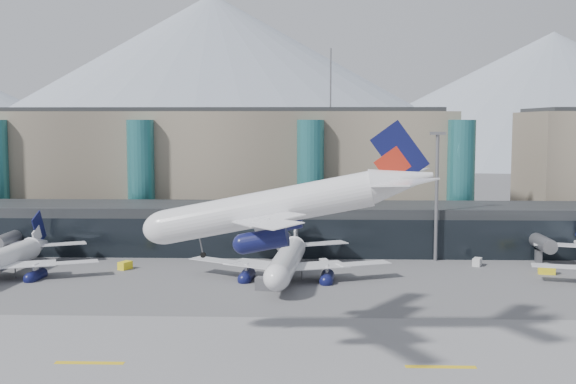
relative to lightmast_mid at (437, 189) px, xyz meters
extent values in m
plane|color=#515154|center=(-30.00, -48.00, -14.42)|extent=(900.00, 900.00, 0.00)
cube|color=slate|center=(-30.00, -63.00, -14.40)|extent=(400.00, 40.00, 0.04)
cube|color=gold|center=(-50.00, -63.00, -14.37)|extent=(8.00, 1.00, 0.02)
cube|color=gold|center=(-10.00, -63.00, -14.37)|extent=(8.00, 1.00, 0.02)
cube|color=black|center=(-30.00, 10.00, -9.42)|extent=(170.00, 18.00, 10.00)
cube|color=black|center=(-30.00, 1.10, -10.42)|extent=(170.00, 0.40, 8.00)
cylinder|color=slate|center=(-85.00, -1.00, -10.22)|extent=(2.80, 14.00, 2.80)
cube|color=slate|center=(-85.00, -1.00, -13.22)|extent=(1.20, 1.20, 2.40)
cylinder|color=slate|center=(-30.00, -1.00, -10.22)|extent=(2.80, 14.00, 2.80)
cube|color=slate|center=(-30.00, -1.00, -13.22)|extent=(1.20, 1.20, 2.40)
cylinder|color=slate|center=(20.00, -1.00, -10.22)|extent=(2.80, 14.00, 2.80)
cube|color=slate|center=(20.00, -1.00, -13.22)|extent=(1.20, 1.20, 2.40)
cube|color=gray|center=(-55.00, 42.00, 0.58)|extent=(130.00, 30.00, 30.00)
cube|color=black|center=(-55.00, 42.00, 16.08)|extent=(123.50, 28.00, 1.00)
cylinder|color=#297074|center=(-65.00, 26.00, -0.42)|extent=(6.40, 6.40, 28.00)
cylinder|color=#297074|center=(-25.00, 26.00, -0.42)|extent=(6.40, 6.40, 28.00)
cylinder|color=#297074|center=(10.00, 26.00, -0.42)|extent=(6.40, 6.40, 28.00)
cylinder|color=slate|center=(-20.00, 42.00, 23.58)|extent=(0.40, 0.40, 16.00)
cone|color=gray|center=(-90.00, 332.00, 40.58)|extent=(400.00, 400.00, 110.00)
cone|color=gray|center=(130.00, 332.00, 28.08)|extent=(340.00, 340.00, 85.00)
cylinder|color=slate|center=(0.00, 0.00, -1.92)|extent=(0.70, 0.70, 25.00)
cube|color=slate|center=(0.00, 0.00, 10.88)|extent=(3.00, 1.20, 0.60)
cylinder|color=silver|center=(-28.09, -56.30, 4.50)|extent=(25.91, 6.68, 4.25)
ellipsoid|color=silver|center=(-40.84, -55.07, 4.50)|extent=(6.32, 4.80, 4.25)
cone|color=silver|center=(-11.70, -57.88, 4.71)|extent=(7.69, 4.93, 4.25)
cube|color=silver|center=(-27.15, -65.58, 3.80)|extent=(11.97, 19.33, 0.21)
cylinder|color=#0E113F|center=(-28.39, -63.26, 1.63)|extent=(5.32, 2.82, 2.33)
cube|color=silver|center=(-12.19, -62.98, 4.92)|extent=(7.02, 10.19, 0.17)
cube|color=silver|center=(-25.39, -47.37, 3.80)|extent=(14.65, 18.92, 0.21)
cylinder|color=#0E113F|center=(-27.06, -49.41, 1.63)|extent=(5.32, 2.82, 2.33)
cube|color=silver|center=(-11.20, -52.78, 4.92)|extent=(8.30, 9.95, 0.17)
cube|color=#0E113F|center=(-11.33, -57.91, 8.11)|extent=(6.34, 0.86, 7.47)
cube|color=#A92314|center=(-12.42, -57.81, 6.83)|extent=(4.25, 0.70, 4.09)
cylinder|color=slate|center=(-37.01, -55.44, 1.74)|extent=(0.17, 0.17, 3.40)
cylinder|color=black|center=(-37.01, -55.44, 0.25)|extent=(0.78, 0.34, 0.75)
cylinder|color=black|center=(-27.24, -58.94, 0.25)|extent=(1.00, 0.47, 0.97)
cylinder|color=black|center=(-26.75, -53.87, 0.25)|extent=(1.00, 0.47, 0.97)
cylinder|color=silver|center=(-79.51, -17.00, -9.96)|extent=(5.82, 24.37, 4.00)
cone|color=silver|center=(-78.34, -1.53, -9.76)|extent=(4.51, 7.18, 4.00)
cube|color=silver|center=(-70.78, -15.93, -10.62)|extent=(18.20, 11.57, 0.20)
cylinder|color=#0E113F|center=(-72.95, -17.15, -12.66)|extent=(2.56, 4.98, 2.20)
cube|color=silver|center=(-73.52, -1.89, -9.56)|extent=(9.60, 6.76, 0.16)
cube|color=silver|center=(-83.15, -1.16, -9.56)|extent=(9.42, 7.71, 0.16)
cube|color=#0E113F|center=(-78.31, -1.18, -6.56)|extent=(0.69, 5.97, 7.04)
cube|color=silver|center=(-78.39, -2.22, -7.76)|extent=(0.58, 4.01, 3.85)
cylinder|color=black|center=(-77.04, -16.15, -13.96)|extent=(0.42, 0.94, 0.91)
cylinder|color=silver|center=(-28.81, -17.00, -9.63)|extent=(6.30, 26.22, 4.30)
ellipsoid|color=silver|center=(-29.82, -29.94, -9.63)|extent=(4.76, 6.34, 4.30)
cone|color=silver|center=(-27.52, -0.36, -9.41)|extent=(4.86, 7.73, 4.30)
cube|color=silver|center=(-19.42, -15.87, -10.34)|extent=(19.58, 12.42, 0.22)
cylinder|color=#0E113F|center=(-21.76, -17.18, -12.53)|extent=(2.76, 5.36, 2.37)
cube|color=silver|center=(-22.34, -0.76, -9.19)|extent=(10.32, 7.26, 0.17)
cube|color=silver|center=(-37.91, -14.43, -10.34)|extent=(19.25, 14.61, 0.22)
cylinder|color=#0E113F|center=(-35.81, -16.08, -12.53)|extent=(2.76, 5.36, 2.37)
cube|color=silver|center=(-32.70, 0.04, -9.19)|extent=(10.13, 8.30, 0.17)
cube|color=slate|center=(-27.49, 0.01, -5.97)|extent=(0.75, 6.43, 7.57)
cube|color=silver|center=(-27.58, -1.10, -7.26)|extent=(0.63, 4.31, 4.14)
cylinder|color=slate|center=(-29.52, -26.06, -12.42)|extent=(0.17, 0.17, 3.44)
cylinder|color=black|center=(-29.52, -26.06, -13.93)|extent=(0.33, 0.78, 0.76)
cylinder|color=black|center=(-26.15, -16.09, -13.93)|extent=(0.46, 1.01, 0.98)
cylinder|color=black|center=(-31.30, -15.69, -13.93)|extent=(0.46, 1.01, 0.98)
cube|color=silver|center=(22.84, -1.46, -9.05)|extent=(10.58, 6.40, 0.18)
cube|color=yellow|center=(-59.58, -10.48, -13.68)|extent=(2.55, 2.98, 1.47)
cube|color=#47484C|center=(-31.90, -26.21, -13.38)|extent=(4.04, 2.61, 2.08)
cube|color=silver|center=(7.17, -4.91, -13.68)|extent=(2.34, 2.95, 1.49)
cube|color=yellow|center=(18.08, -12.09, -13.59)|extent=(3.17, 2.16, 1.65)
cube|color=silver|center=(-22.30, -6.72, -13.71)|extent=(1.85, 2.65, 1.41)
camera|label=1|loc=(-24.54, -142.43, 13.15)|focal=45.00mm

